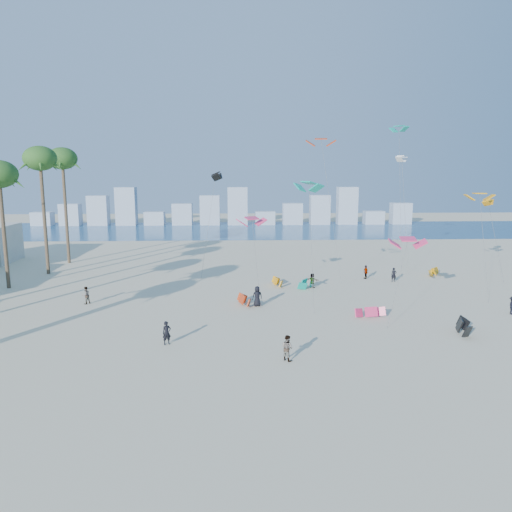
{
  "coord_description": "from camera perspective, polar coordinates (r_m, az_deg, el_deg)",
  "views": [
    {
      "loc": [
        1.29,
        -28.38,
        12.42
      ],
      "look_at": [
        3.0,
        16.0,
        4.5
      ],
      "focal_mm": 34.4,
      "sensor_mm": 36.0,
      "label": 1
    }
  ],
  "objects": [
    {
      "name": "kitesurfers_far",
      "position": [
        48.33,
        6.84,
        -3.84
      ],
      "size": [
        38.92,
        15.45,
        1.87
      ],
      "color": "black",
      "rests_on": "ground"
    },
    {
      "name": "flying_kites",
      "position": [
        52.85,
        11.91,
        8.79
      ],
      "size": [
        33.57,
        34.19,
        18.34
      ],
      "color": "#F0356D",
      "rests_on": "ground"
    },
    {
      "name": "ground",
      "position": [
        31.01,
        -4.53,
        -13.53
      ],
      "size": [
        220.0,
        220.0,
        0.0
      ],
      "primitive_type": "plane",
      "color": "beige",
      "rests_on": "ground"
    },
    {
      "name": "distant_skyline",
      "position": [
        110.8,
        -3.5,
        5.26
      ],
      "size": [
        85.0,
        3.0,
        8.4
      ],
      "color": "#9EADBF",
      "rests_on": "ground"
    },
    {
      "name": "ocean",
      "position": [
        101.15,
        -2.93,
        3.04
      ],
      "size": [
        220.0,
        220.0,
        0.0
      ],
      "primitive_type": "plane",
      "color": "navy",
      "rests_on": "ground"
    },
    {
      "name": "kitesurfer_near",
      "position": [
        36.01,
        -10.34,
        -8.79
      ],
      "size": [
        0.74,
        0.63,
        1.71
      ],
      "primitive_type": "imported",
      "rotation": [
        0.0,
        0.0,
        0.42
      ],
      "color": "black",
      "rests_on": "ground"
    },
    {
      "name": "kitesurfer_mid",
      "position": [
        32.72,
        3.65,
        -10.6
      ],
      "size": [
        1.04,
        1.06,
        1.72
      ],
      "primitive_type": "imported",
      "rotation": [
        0.0,
        0.0,
        2.3
      ],
      "color": "gray",
      "rests_on": "ground"
    },
    {
      "name": "grounded_kites",
      "position": [
        47.47,
        11.19,
        -4.69
      ],
      "size": [
        25.04,
        23.48,
        1.0
      ],
      "color": "#B33211",
      "rests_on": "ground"
    }
  ]
}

